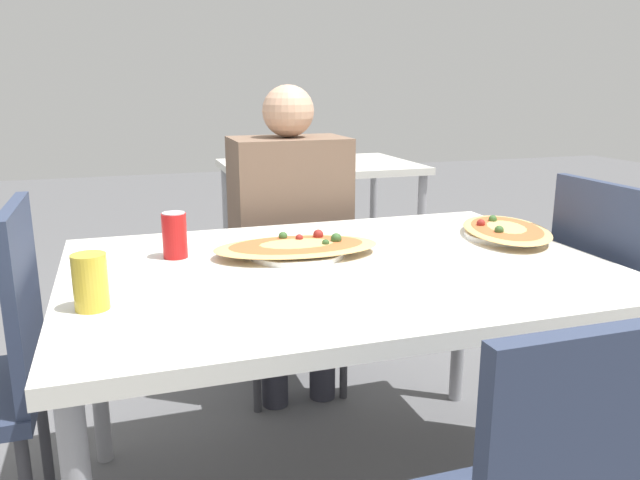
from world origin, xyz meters
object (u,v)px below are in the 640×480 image
soda_can (175,235)px  drink_glass (90,282)px  chair_side_right (621,312)px  person_seated (290,218)px  pizza_main (297,248)px  dining_table (339,286)px  chair_far_seated (283,257)px  pizza_second (506,231)px

soda_can → drink_glass: soda_can is taller
drink_glass → chair_side_right: bearing=3.1°
person_seated → pizza_main: person_seated is taller
chair_side_right → soda_can: chair_side_right is taller
pizza_main → soda_can: size_ratio=3.81×
dining_table → person_seated: bearing=84.8°
person_seated → soda_can: size_ratio=9.47×
chair_side_right → person_seated: size_ratio=0.78×
pizza_main → drink_glass: (-0.53, -0.27, 0.04)m
soda_can → chair_side_right: bearing=-11.9°
chair_side_right → soda_can: bearing=-101.9°
chair_side_right → drink_glass: size_ratio=7.66×
chair_far_seated → drink_glass: chair_far_seated is taller
dining_table → pizza_second: bearing=11.1°
dining_table → drink_glass: size_ratio=11.66×
dining_table → pizza_main: size_ratio=2.93×
dining_table → person_seated: size_ratio=1.18×
pizza_second → person_seated: bearing=131.1°
chair_far_seated → pizza_main: size_ratio=1.93×
chair_side_right → drink_glass: bearing=-86.9°
dining_table → chair_side_right: (0.89, -0.07, -0.15)m
chair_far_seated → soda_can: 0.83m
pizza_second → dining_table: bearing=-168.9°
pizza_main → soda_can: 0.33m
chair_far_seated → drink_glass: (-0.67, -0.98, 0.27)m
soda_can → drink_glass: 0.41m
person_seated → pizza_main: 0.61m
soda_can → pizza_second: soda_can is taller
pizza_second → pizza_main: bearing=179.5°
pizza_main → drink_glass: bearing=-152.7°
dining_table → chair_side_right: chair_side_right is taller
pizza_main → pizza_second: (0.67, -0.01, -0.00)m
person_seated → pizza_main: (-0.14, -0.59, 0.05)m
pizza_main → person_seated: bearing=76.4°
pizza_main → chair_far_seated: bearing=78.5°
person_seated → drink_glass: (-0.67, -0.87, 0.09)m
pizza_main → pizza_second: 0.67m
dining_table → chair_side_right: size_ratio=1.52×
pizza_main → chair_side_right: bearing=-11.3°
dining_table → pizza_main: 0.17m
chair_far_seated → person_seated: 0.22m
dining_table → soda_can: (-0.40, 0.20, 0.12)m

